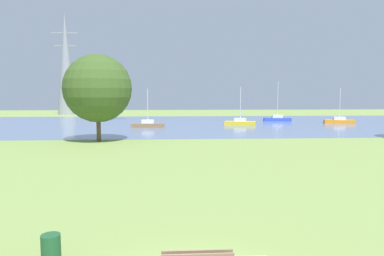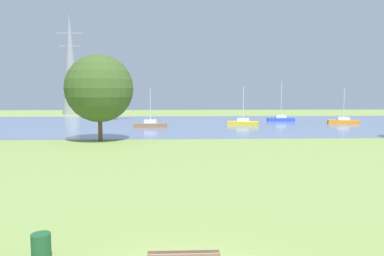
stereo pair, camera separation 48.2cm
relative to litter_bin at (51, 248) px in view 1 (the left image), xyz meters
name	(u,v)px [view 1 (the left image)]	position (x,y,z in m)	size (l,w,h in m)	color
ground_plane	(178,151)	(4.16, 20.19, -0.40)	(160.00, 160.00, 0.00)	#7F994C
litter_bin	(51,248)	(0.00, 0.00, 0.00)	(0.56, 0.56, 0.80)	#1E512D
water_surface	(174,124)	(4.16, 48.19, -0.39)	(140.00, 40.00, 0.02)	slate
sailboat_yellow	(240,122)	(14.45, 45.07, 0.05)	(5.03, 2.84, 5.97)	yellow
sailboat_brown	(148,124)	(0.22, 42.29, 0.05)	(4.81, 1.55, 5.64)	brown
sailboat_blue	(277,119)	(22.73, 52.90, 0.07)	(4.95, 2.08, 7.17)	blue
sailboat_orange	(339,121)	(31.53, 47.39, 0.05)	(5.02, 2.59, 5.88)	orange
tree_east_far	(98,88)	(-3.87, 26.96, 5.05)	(6.95, 6.95, 8.93)	brown
electricity_pylon	(66,64)	(-21.18, 77.42, 11.63)	(6.40, 4.40, 24.04)	gray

